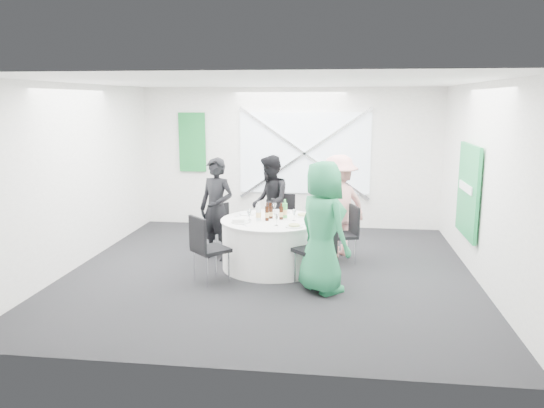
# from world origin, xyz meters

# --- Properties ---
(floor) EXTENTS (6.00, 6.00, 0.00)m
(floor) POSITION_xyz_m (0.00, 0.00, 0.00)
(floor) COLOR black
(floor) RESTS_ON ground
(ceiling) EXTENTS (6.00, 6.00, 0.00)m
(ceiling) POSITION_xyz_m (0.00, 0.00, 2.80)
(ceiling) COLOR white
(ceiling) RESTS_ON wall_back
(wall_back) EXTENTS (6.00, 0.00, 6.00)m
(wall_back) POSITION_xyz_m (0.00, 3.00, 1.40)
(wall_back) COLOR silver
(wall_back) RESTS_ON floor
(wall_front) EXTENTS (6.00, 0.00, 6.00)m
(wall_front) POSITION_xyz_m (0.00, -3.00, 1.40)
(wall_front) COLOR silver
(wall_front) RESTS_ON floor
(wall_left) EXTENTS (0.00, 6.00, 6.00)m
(wall_left) POSITION_xyz_m (-3.00, 0.00, 1.40)
(wall_left) COLOR silver
(wall_left) RESTS_ON floor
(wall_right) EXTENTS (0.00, 6.00, 6.00)m
(wall_right) POSITION_xyz_m (3.00, 0.00, 1.40)
(wall_right) COLOR silver
(wall_right) RESTS_ON floor
(window_panel) EXTENTS (2.60, 0.03, 1.60)m
(window_panel) POSITION_xyz_m (0.30, 2.96, 1.50)
(window_panel) COLOR silver
(window_panel) RESTS_ON wall_back
(window_brace_a) EXTENTS (2.63, 0.05, 1.84)m
(window_brace_a) POSITION_xyz_m (0.30, 2.92, 1.50)
(window_brace_a) COLOR silver
(window_brace_a) RESTS_ON window_panel
(window_brace_b) EXTENTS (2.63, 0.05, 1.84)m
(window_brace_b) POSITION_xyz_m (0.30, 2.92, 1.50)
(window_brace_b) COLOR silver
(window_brace_b) RESTS_ON window_panel
(green_banner) EXTENTS (0.55, 0.04, 1.20)m
(green_banner) POSITION_xyz_m (-2.00, 2.95, 1.70)
(green_banner) COLOR #14662A
(green_banner) RESTS_ON wall_back
(green_sign) EXTENTS (0.05, 1.20, 1.40)m
(green_sign) POSITION_xyz_m (2.94, 0.60, 1.20)
(green_sign) COLOR #198C44
(green_sign) RESTS_ON wall_right
(banquet_table) EXTENTS (1.56, 1.56, 0.76)m
(banquet_table) POSITION_xyz_m (0.00, 0.20, 0.38)
(banquet_table) COLOR white
(banquet_table) RESTS_ON floor
(chair_back) EXTENTS (0.45, 0.46, 0.96)m
(chair_back) POSITION_xyz_m (0.04, 1.23, 0.56)
(chair_back) COLOR black
(chair_back) RESTS_ON floor
(chair_back_left) EXTENTS (0.54, 0.54, 0.85)m
(chair_back_left) POSITION_xyz_m (-0.87, 0.80, 0.50)
(chair_back_left) COLOR black
(chair_back_left) RESTS_ON floor
(chair_back_right) EXTENTS (0.54, 0.53, 0.92)m
(chair_back_right) POSITION_xyz_m (1.14, 0.60, 0.54)
(chair_back_right) COLOR black
(chair_back_right) RESTS_ON floor
(chair_front_right) EXTENTS (0.65, 0.65, 1.02)m
(chair_front_right) POSITION_xyz_m (0.74, -0.58, 0.60)
(chair_front_right) COLOR black
(chair_front_right) RESTS_ON floor
(chair_front_left) EXTENTS (0.62, 0.62, 0.97)m
(chair_front_left) POSITION_xyz_m (-0.83, -0.63, 0.57)
(chair_front_left) COLOR black
(chair_front_left) RESTS_ON floor
(person_man_back_left) EXTENTS (0.70, 0.58, 1.65)m
(person_man_back_left) POSITION_xyz_m (-0.94, 0.55, 0.83)
(person_man_back_left) COLOR black
(person_man_back_left) RESTS_ON floor
(person_man_back) EXTENTS (0.55, 0.85, 1.63)m
(person_man_back) POSITION_xyz_m (-0.18, 1.29, 0.81)
(person_man_back) COLOR black
(person_man_back) RESTS_ON floor
(person_woman_pink) EXTENTS (1.17, 1.07, 1.68)m
(person_woman_pink) POSITION_xyz_m (1.00, 0.98, 0.84)
(person_woman_pink) COLOR pink
(person_woman_pink) RESTS_ON floor
(person_woman_green) EXTENTS (0.99, 1.03, 1.77)m
(person_woman_green) POSITION_xyz_m (0.80, -0.73, 0.89)
(person_woman_green) COLOR #217A4A
(person_woman_green) RESTS_ON floor
(plate_back) EXTENTS (0.30, 0.30, 0.01)m
(plate_back) POSITION_xyz_m (0.08, 0.71, 0.77)
(plate_back) COLOR white
(plate_back) RESTS_ON banquet_table
(plate_back_left) EXTENTS (0.26, 0.26, 0.01)m
(plate_back_left) POSITION_xyz_m (-0.43, 0.51, 0.77)
(plate_back_left) COLOR white
(plate_back_left) RESTS_ON banquet_table
(plate_back_right) EXTENTS (0.27, 0.27, 0.04)m
(plate_back_right) POSITION_xyz_m (0.46, 0.49, 0.78)
(plate_back_right) COLOR white
(plate_back_right) RESTS_ON banquet_table
(plate_front_right) EXTENTS (0.25, 0.25, 0.04)m
(plate_front_right) POSITION_xyz_m (0.38, -0.24, 0.78)
(plate_front_right) COLOR white
(plate_front_right) RESTS_ON banquet_table
(plate_front_left) EXTENTS (0.27, 0.27, 0.01)m
(plate_front_left) POSITION_xyz_m (-0.44, -0.08, 0.77)
(plate_front_left) COLOR white
(plate_front_left) RESTS_ON banquet_table
(napkin) EXTENTS (0.20, 0.15, 0.05)m
(napkin) POSITION_xyz_m (-0.46, -0.10, 0.80)
(napkin) COLOR white
(napkin) RESTS_ON plate_front_left
(beer_bottle_a) EXTENTS (0.06, 0.06, 0.25)m
(beer_bottle_a) POSITION_xyz_m (-0.05, 0.27, 0.85)
(beer_bottle_a) COLOR #331509
(beer_bottle_a) RESTS_ON banquet_table
(beer_bottle_b) EXTENTS (0.06, 0.06, 0.24)m
(beer_bottle_b) POSITION_xyz_m (-0.02, 0.27, 0.85)
(beer_bottle_b) COLOR #331509
(beer_bottle_b) RESTS_ON banquet_table
(beer_bottle_c) EXTENTS (0.06, 0.06, 0.26)m
(beer_bottle_c) POSITION_xyz_m (0.14, 0.21, 0.86)
(beer_bottle_c) COLOR #331509
(beer_bottle_c) RESTS_ON banquet_table
(beer_bottle_d) EXTENTS (0.06, 0.06, 0.28)m
(beer_bottle_d) POSITION_xyz_m (-0.07, 0.11, 0.87)
(beer_bottle_d) COLOR #331509
(beer_bottle_d) RESTS_ON banquet_table
(green_water_bottle) EXTENTS (0.08, 0.08, 0.29)m
(green_water_bottle) POSITION_xyz_m (0.18, 0.33, 0.87)
(green_water_bottle) COLOR green
(green_water_bottle) RESTS_ON banquet_table
(clear_water_bottle) EXTENTS (0.08, 0.08, 0.29)m
(clear_water_bottle) POSITION_xyz_m (-0.19, 0.10, 0.87)
(clear_water_bottle) COLOR silver
(clear_water_bottle) RESTS_ON banquet_table
(wine_glass_a) EXTENTS (0.07, 0.07, 0.17)m
(wine_glass_a) POSITION_xyz_m (0.34, 0.16, 0.88)
(wine_glass_a) COLOR white
(wine_glass_a) RESTS_ON banquet_table
(wine_glass_b) EXTENTS (0.07, 0.07, 0.17)m
(wine_glass_b) POSITION_xyz_m (0.12, -0.18, 0.88)
(wine_glass_b) COLOR white
(wine_glass_b) RESTS_ON banquet_table
(wine_glass_c) EXTENTS (0.07, 0.07, 0.17)m
(wine_glass_c) POSITION_xyz_m (-0.33, 0.11, 0.88)
(wine_glass_c) COLOR white
(wine_glass_c) RESTS_ON banquet_table
(wine_glass_d) EXTENTS (0.07, 0.07, 0.17)m
(wine_glass_d) POSITION_xyz_m (-0.01, 0.62, 0.88)
(wine_glass_d) COLOR white
(wine_glass_d) RESTS_ON banquet_table
(wine_glass_e) EXTENTS (0.07, 0.07, 0.17)m
(wine_glass_e) POSITION_xyz_m (-0.31, -0.02, 0.88)
(wine_glass_e) COLOR white
(wine_glass_e) RESTS_ON banquet_table
(fork_a) EXTENTS (0.10, 0.13, 0.01)m
(fork_a) POSITION_xyz_m (-0.55, 0.02, 0.76)
(fork_a) COLOR silver
(fork_a) RESTS_ON banquet_table
(knife_a) EXTENTS (0.10, 0.13, 0.01)m
(knife_a) POSITION_xyz_m (-0.33, -0.27, 0.76)
(knife_a) COLOR silver
(knife_a) RESTS_ON banquet_table
(fork_b) EXTENTS (0.15, 0.03, 0.01)m
(fork_b) POSITION_xyz_m (0.13, 0.76, 0.76)
(fork_b) COLOR silver
(fork_b) RESTS_ON banquet_table
(knife_b) EXTENTS (0.15, 0.03, 0.01)m
(knife_b) POSITION_xyz_m (-0.12, 0.76, 0.76)
(knife_b) COLOR silver
(knife_b) RESTS_ON banquet_table
(fork_c) EXTENTS (0.11, 0.13, 0.01)m
(fork_c) POSITION_xyz_m (0.32, -0.28, 0.76)
(fork_c) COLOR silver
(fork_c) RESTS_ON banquet_table
(knife_c) EXTENTS (0.11, 0.12, 0.01)m
(knife_c) POSITION_xyz_m (0.52, -0.04, 0.76)
(knife_c) COLOR silver
(knife_c) RESTS_ON banquet_table
(fork_d) EXTENTS (0.10, 0.13, 0.01)m
(fork_d) POSITION_xyz_m (0.55, 0.37, 0.76)
(fork_d) COLOR silver
(fork_d) RESTS_ON banquet_table
(knife_d) EXTENTS (0.09, 0.14, 0.01)m
(knife_d) POSITION_xyz_m (0.40, 0.61, 0.76)
(knife_d) COLOR silver
(knife_d) RESTS_ON banquet_table
(fork_e) EXTENTS (0.09, 0.13, 0.01)m
(fork_e) POSITION_xyz_m (-0.37, 0.64, 0.76)
(fork_e) COLOR silver
(fork_e) RESTS_ON banquet_table
(knife_e) EXTENTS (0.09, 0.13, 0.01)m
(knife_e) POSITION_xyz_m (-0.55, 0.36, 0.76)
(knife_e) COLOR silver
(knife_e) RESTS_ON banquet_table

